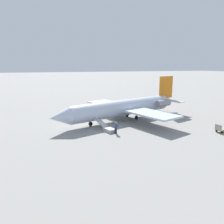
{
  "coord_description": "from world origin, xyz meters",
  "views": [
    {
      "loc": [
        15.36,
        34.8,
        9.49
      ],
      "look_at": [
        2.76,
        1.74,
        1.96
      ],
      "focal_mm": 35.0,
      "sensor_mm": 36.0,
      "label": 1
    }
  ],
  "objects_px": {
    "airplane_main": "(127,107)",
    "luggage_cart": "(222,129)",
    "passenger": "(116,127)",
    "boarding_stairs": "(108,129)"
  },
  "relations": [
    {
      "from": "boarding_stairs",
      "to": "passenger",
      "type": "distance_m",
      "value": 1.76
    },
    {
      "from": "airplane_main",
      "to": "luggage_cart",
      "type": "height_order",
      "value": "airplane_main"
    },
    {
      "from": "passenger",
      "to": "airplane_main",
      "type": "bearing_deg",
      "value": -51.38
    },
    {
      "from": "passenger",
      "to": "luggage_cart",
      "type": "xyz_separation_m",
      "value": [
        -14.74,
        4.94,
        -0.54
      ]
    },
    {
      "from": "boarding_stairs",
      "to": "luggage_cart",
      "type": "height_order",
      "value": "boarding_stairs"
    },
    {
      "from": "boarding_stairs",
      "to": "passenger",
      "type": "xyz_separation_m",
      "value": [
        -0.71,
        1.49,
        0.62
      ]
    },
    {
      "from": "luggage_cart",
      "to": "passenger",
      "type": "bearing_deg",
      "value": -23.34
    },
    {
      "from": "boarding_stairs",
      "to": "luggage_cart",
      "type": "distance_m",
      "value": 16.74
    },
    {
      "from": "airplane_main",
      "to": "passenger",
      "type": "relative_size",
      "value": 15.71
    },
    {
      "from": "luggage_cart",
      "to": "airplane_main",
      "type": "bearing_deg",
      "value": -56.64
    }
  ]
}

